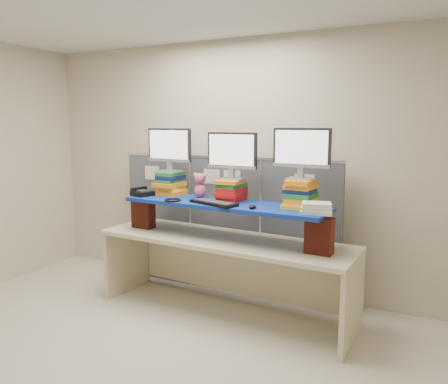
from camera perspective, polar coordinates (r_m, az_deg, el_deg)
The scene contains 18 objects.
room at distance 3.28m, azimuth -13.79°, elevation 0.31°, with size 5.00×4.00×2.80m.
cubicle_partition at distance 4.87m, azimuth 0.12°, elevation -4.22°, with size 2.60×0.06×1.53m.
desk at distance 4.31m, azimuth -0.00°, elevation -8.03°, with size 2.59×0.89×0.78m.
brick_pier_left at distance 4.74m, azimuth -10.49°, elevation -2.72°, with size 0.23×0.13×0.32m, color maroon.
brick_pier_right at distance 3.82m, azimuth 12.34°, elevation -5.60°, with size 0.23×0.13×0.32m, color maroon.
blue_board at distance 4.20m, azimuth -0.00°, elevation -1.60°, with size 2.04×0.51×0.04m, color navy.
book_stack_left at distance 4.67m, azimuth -7.01°, elevation 1.10°, with size 0.27×0.32×0.24m.
book_stack_center at distance 4.27m, azimuth 0.97°, elevation 0.25°, with size 0.25×0.30×0.21m.
book_stack_right at distance 3.98m, azimuth 9.95°, elevation -0.26°, with size 0.27×0.31×0.25m.
monitor_left at distance 4.63m, azimuth -7.14°, elevation 5.81°, with size 0.53×0.16×0.46m.
monitor_center at distance 4.23m, azimuth 1.03°, elevation 5.13°, with size 0.53×0.16×0.46m.
monitor_right at distance 3.94m, azimuth 10.08°, elevation 5.37°, with size 0.53×0.16×0.46m.
keyboard at distance 4.09m, azimuth -1.36°, elevation -1.41°, with size 0.52×0.31×0.03m.
mouse at distance 3.89m, azimuth 3.75°, elevation -1.94°, with size 0.06×0.10×0.03m, color black.
desk_phone at distance 4.66m, azimuth -10.68°, elevation -0.08°, with size 0.25×0.23×0.09m.
headset at distance 4.30m, azimuth -6.70°, elevation -1.04°, with size 0.17×0.17×0.02m, color black.
plush_toy at distance 4.45m, azimuth -3.15°, elevation 0.92°, with size 0.15×0.11×0.25m.
binder_stack at distance 3.75m, azimuth 12.00°, elevation -2.09°, with size 0.30×0.26×0.09m.
Camera 1 is at (2.11, -2.47, 1.88)m, focal length 35.00 mm.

